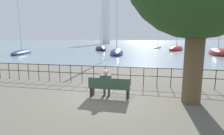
% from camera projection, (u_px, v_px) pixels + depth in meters
% --- Properties ---
extents(ground_plane, '(1000.00, 1000.00, 0.00)m').
position_uv_depth(ground_plane, '(110.00, 97.00, 7.85)').
color(ground_plane, '#605B51').
extents(harbor_water, '(600.00, 300.00, 0.01)m').
position_uv_depth(harbor_water, '(147.00, 42.00, 160.62)').
color(harbor_water, slate).
rests_on(harbor_water, ground_plane).
extents(park_bench, '(1.84, 0.45, 0.90)m').
position_uv_depth(park_bench, '(109.00, 88.00, 7.72)').
color(park_bench, '#334C38').
rests_on(park_bench, ground_plane).
extents(seated_person_left, '(0.48, 0.35, 1.23)m').
position_uv_depth(seated_person_left, '(106.00, 82.00, 7.78)').
color(seated_person_left, '#4C4C51').
rests_on(seated_person_left, ground_plane).
extents(promenade_railing, '(15.75, 0.04, 1.05)m').
position_uv_depth(promenade_railing, '(118.00, 73.00, 9.78)').
color(promenade_railing, black).
rests_on(promenade_railing, ground_plane).
extents(sailboat_0, '(3.47, 8.57, 12.84)m').
position_uv_depth(sailboat_0, '(117.00, 52.00, 29.44)').
color(sailboat_0, navy).
rests_on(sailboat_0, ground_plane).
extents(sailboat_1, '(5.25, 8.89, 12.01)m').
position_uv_depth(sailboat_1, '(176.00, 49.00, 39.40)').
color(sailboat_1, maroon).
rests_on(sailboat_1, ground_plane).
extents(sailboat_2, '(4.83, 7.40, 7.43)m').
position_uv_depth(sailboat_2, '(101.00, 49.00, 39.82)').
color(sailboat_2, black).
rests_on(sailboat_2, ground_plane).
extents(sailboat_3, '(3.23, 8.76, 7.99)m').
position_uv_depth(sailboat_3, '(158.00, 47.00, 50.30)').
color(sailboat_3, white).
rests_on(sailboat_3, ground_plane).
extents(sailboat_4, '(3.48, 7.10, 9.20)m').
position_uv_depth(sailboat_4, '(218.00, 53.00, 28.59)').
color(sailboat_4, maroon).
rests_on(sailboat_4, ground_plane).
extents(sailboat_5, '(3.93, 7.50, 12.70)m').
position_uv_depth(sailboat_5, '(22.00, 52.00, 29.97)').
color(sailboat_5, navy).
rests_on(sailboat_5, ground_plane).
extents(harbor_lighthouse, '(4.51, 4.51, 29.69)m').
position_uv_depth(harbor_lighthouse, '(106.00, 17.00, 91.80)').
color(harbor_lighthouse, white).
rests_on(harbor_lighthouse, ground_plane).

